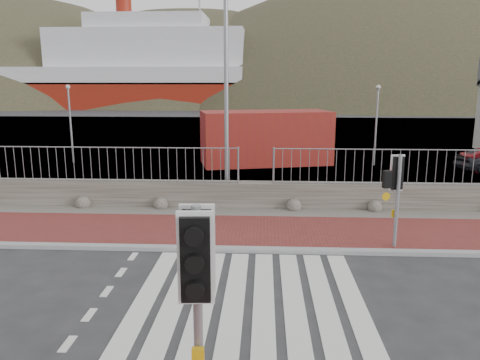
# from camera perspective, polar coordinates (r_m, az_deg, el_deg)

# --- Properties ---
(ground) EXTENTS (220.00, 220.00, 0.00)m
(ground) POSITION_cam_1_polar(r_m,az_deg,el_deg) (9.51, 1.04, -15.16)
(ground) COLOR #28282B
(ground) RESTS_ON ground
(sidewalk_far) EXTENTS (40.00, 3.00, 0.08)m
(sidewalk_far) POSITION_cam_1_polar(r_m,az_deg,el_deg) (13.65, 1.69, -6.34)
(sidewalk_far) COLOR maroon
(sidewalk_far) RESTS_ON ground
(kerb_far) EXTENTS (40.00, 0.25, 0.12)m
(kerb_far) POSITION_cam_1_polar(r_m,az_deg,el_deg) (12.24, 1.53, -8.51)
(kerb_far) COLOR gray
(kerb_far) RESTS_ON ground
(zebra_crossing) EXTENTS (4.62, 5.60, 0.01)m
(zebra_crossing) POSITION_cam_1_polar(r_m,az_deg,el_deg) (9.51, 1.04, -15.13)
(zebra_crossing) COLOR silver
(zebra_crossing) RESTS_ON ground
(gravel_strip) EXTENTS (40.00, 1.50, 0.06)m
(gravel_strip) POSITION_cam_1_polar(r_m,az_deg,el_deg) (15.57, 1.86, -4.05)
(gravel_strip) COLOR #59544C
(gravel_strip) RESTS_ON ground
(stone_wall) EXTENTS (40.00, 0.60, 0.90)m
(stone_wall) POSITION_cam_1_polar(r_m,az_deg,el_deg) (16.23, 1.93, -1.84)
(stone_wall) COLOR #4D473F
(stone_wall) RESTS_ON ground
(railing) EXTENTS (18.07, 0.07, 1.22)m
(railing) POSITION_cam_1_polar(r_m,az_deg,el_deg) (15.81, 1.95, 2.85)
(railing) COLOR gray
(railing) RESTS_ON stone_wall
(quay) EXTENTS (120.00, 40.00, 0.50)m
(quay) POSITION_cam_1_polar(r_m,az_deg,el_deg) (36.61, 2.54, 5.24)
(quay) COLOR #4C4C4F
(quay) RESTS_ON ground
(water) EXTENTS (220.00, 50.00, 0.05)m
(water) POSITION_cam_1_polar(r_m,az_deg,el_deg) (71.49, 2.79, 8.58)
(water) COLOR #3F4C54
(water) RESTS_ON ground
(ferry) EXTENTS (50.00, 16.00, 20.00)m
(ferry) POSITION_cam_1_polar(r_m,az_deg,el_deg) (80.32, -15.46, 12.38)
(ferry) COLOR maroon
(ferry) RESTS_ON ground
(hills_backdrop) EXTENTS (254.00, 90.00, 100.00)m
(hills_backdrop) POSITION_cam_1_polar(r_m,az_deg,el_deg) (100.38, 6.58, -3.84)
(hills_backdrop) COLOR #2F3721
(hills_backdrop) RESTS_ON ground
(traffic_signal_near) EXTENTS (0.44, 0.28, 2.96)m
(traffic_signal_near) POSITION_cam_1_polar(r_m,az_deg,el_deg) (5.63, -5.25, -11.23)
(traffic_signal_near) COLOR gray
(traffic_signal_near) RESTS_ON ground
(traffic_signal_far) EXTENTS (0.62, 0.30, 2.52)m
(traffic_signal_far) POSITION_cam_1_polar(r_m,az_deg,el_deg) (12.57, 18.63, -0.18)
(traffic_signal_far) COLOR gray
(traffic_signal_far) RESTS_ON ground
(streetlight) EXTENTS (1.89, 0.39, 8.89)m
(streetlight) POSITION_cam_1_polar(r_m,az_deg,el_deg) (16.62, -1.17, 14.31)
(streetlight) COLOR gray
(streetlight) RESTS_ON ground
(shipping_container) EXTENTS (7.11, 4.24, 2.77)m
(shipping_container) POSITION_cam_1_polar(r_m,az_deg,el_deg) (24.81, 3.14, 5.19)
(shipping_container) COLOR maroon
(shipping_container) RESTS_ON ground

